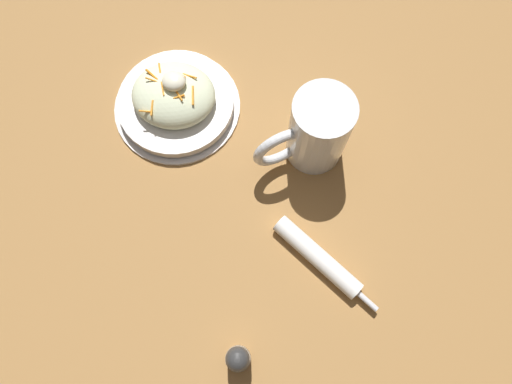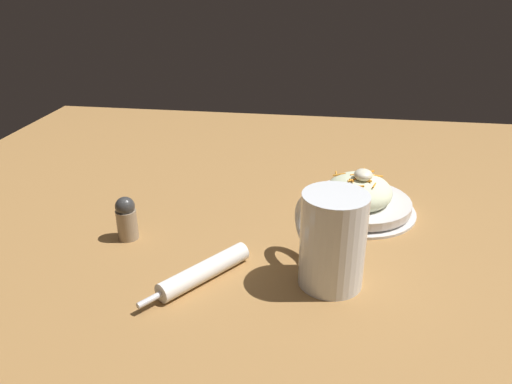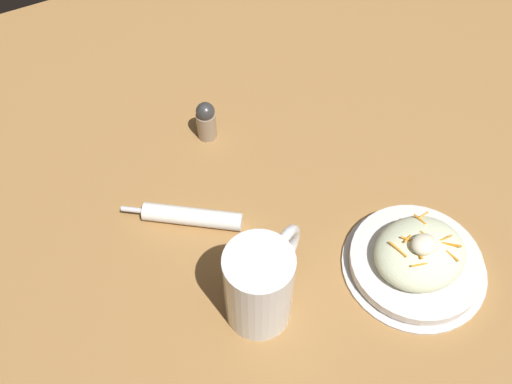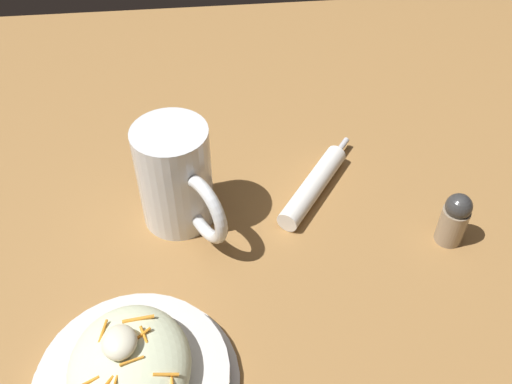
# 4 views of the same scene
# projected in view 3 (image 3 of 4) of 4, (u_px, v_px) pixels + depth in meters

# --- Properties ---
(ground_plane) EXTENTS (1.43, 1.43, 0.00)m
(ground_plane) POSITION_uv_depth(u_px,v_px,m) (292.00, 200.00, 0.91)
(ground_plane) COLOR #9E703D
(salad_plate) EXTENTS (0.21, 0.21, 0.09)m
(salad_plate) POSITION_uv_depth(u_px,v_px,m) (417.00, 258.00, 0.81)
(salad_plate) COLOR silver
(salad_plate) RESTS_ON ground_plane
(beer_mug) EXTENTS (0.14, 0.11, 0.14)m
(beer_mug) POSITION_uv_depth(u_px,v_px,m) (260.00, 287.00, 0.74)
(beer_mug) COLOR white
(beer_mug) RESTS_ON ground_plane
(napkin_roll) EXTENTS (0.16, 0.13, 0.03)m
(napkin_roll) POSITION_uv_depth(u_px,v_px,m) (191.00, 216.00, 0.87)
(napkin_roll) COLOR white
(napkin_roll) RESTS_ON ground_plane
(salt_shaker) EXTENTS (0.03, 0.03, 0.07)m
(salt_shaker) POSITION_uv_depth(u_px,v_px,m) (206.00, 120.00, 0.96)
(salt_shaker) COLOR gray
(salt_shaker) RESTS_ON ground_plane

